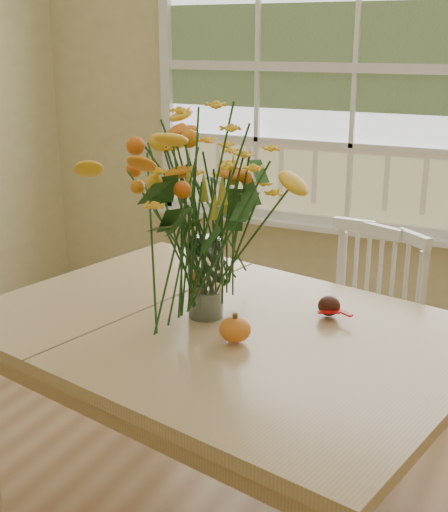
% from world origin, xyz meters
% --- Properties ---
extents(wall_back, '(4.00, 0.02, 2.70)m').
position_xyz_m(wall_back, '(0.00, 2.25, 1.35)').
color(wall_back, '#C9BB80').
rests_on(wall_back, floor).
extents(window, '(2.42, 0.12, 1.74)m').
position_xyz_m(window, '(0.00, 2.21, 1.53)').
color(window, silver).
rests_on(window, wall_back).
extents(dining_table, '(1.74, 1.40, 0.83)m').
position_xyz_m(dining_table, '(0.11, 0.43, 0.74)').
color(dining_table, tan).
rests_on(dining_table, floor).
extents(windsor_chair, '(0.57, 0.56, 0.96)m').
position_xyz_m(windsor_chair, '(0.38, 1.18, 0.54)').
color(windsor_chair, white).
rests_on(windsor_chair, floor).
extents(flower_vase, '(0.55, 0.55, 0.65)m').
position_xyz_m(flower_vase, '(0.03, 0.47, 1.22)').
color(flower_vase, white).
rests_on(flower_vase, dining_table).
extents(pumpkin, '(0.10, 0.10, 0.07)m').
position_xyz_m(pumpkin, '(0.21, 0.32, 0.87)').
color(pumpkin, orange).
rests_on(pumpkin, dining_table).
extents(turkey_figurine, '(0.12, 0.11, 0.12)m').
position_xyz_m(turkey_figurine, '(0.01, 0.50, 0.88)').
color(turkey_figurine, '#CCB78C').
rests_on(turkey_figurine, dining_table).
extents(dark_gourd, '(0.13, 0.08, 0.07)m').
position_xyz_m(dark_gourd, '(0.40, 0.64, 0.86)').
color(dark_gourd, '#38160F').
rests_on(dark_gourd, dining_table).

